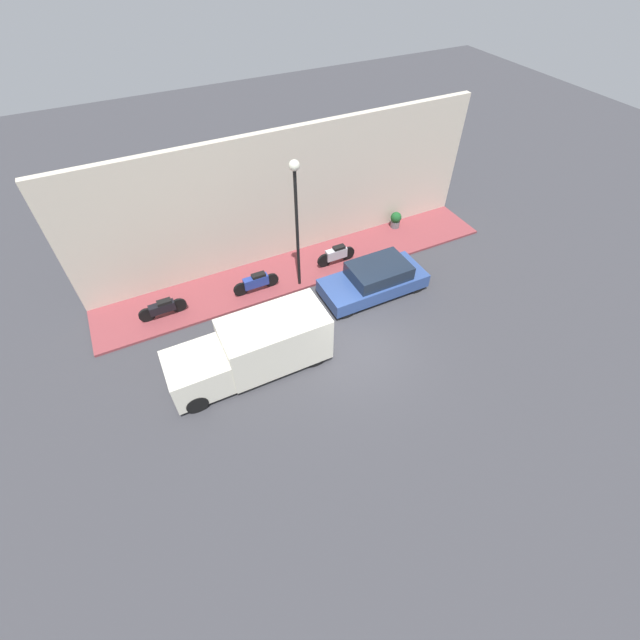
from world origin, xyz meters
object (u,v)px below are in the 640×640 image
(motorcycle_black, at_px, (163,308))
(scooter_silver, at_px, (336,254))
(potted_plant, at_px, (396,219))
(motorcycle_blue, at_px, (256,282))
(parked_car, at_px, (375,279))
(delivery_van, at_px, (252,349))
(streetlamp, at_px, (296,205))

(motorcycle_black, height_order, scooter_silver, scooter_silver)
(motorcycle_black, bearing_deg, potted_plant, -84.09)
(motorcycle_blue, bearing_deg, potted_plant, -79.79)
(parked_car, height_order, delivery_van, delivery_van)
(motorcycle_black, bearing_deg, delivery_van, -149.63)
(scooter_silver, distance_m, potted_plant, 4.02)
(motorcycle_blue, bearing_deg, parked_car, -115.56)
(scooter_silver, bearing_deg, motorcycle_blue, 92.51)
(parked_car, xyz_separation_m, motorcycle_black, (2.25, 7.99, -0.12))
(scooter_silver, xyz_separation_m, streetlamp, (-0.54, 2.00, 3.20))
(delivery_van, xyz_separation_m, motorcycle_blue, (3.64, -1.45, -0.46))
(motorcycle_blue, height_order, motorcycle_black, motorcycle_blue)
(motorcycle_blue, xyz_separation_m, scooter_silver, (0.16, -3.73, 0.01))
(potted_plant, bearing_deg, scooter_silver, 107.36)
(delivery_van, height_order, streetlamp, streetlamp)
(streetlamp, bearing_deg, parked_car, -123.11)
(delivery_van, xyz_separation_m, streetlamp, (3.26, -3.17, 2.75))
(delivery_van, bearing_deg, motorcycle_blue, -21.67)
(scooter_silver, bearing_deg, potted_plant, -72.64)
(parked_car, xyz_separation_m, streetlamp, (1.68, 2.57, 3.13))
(delivery_van, height_order, scooter_silver, delivery_van)
(motorcycle_blue, height_order, potted_plant, motorcycle_blue)
(delivery_van, distance_m, potted_plant, 10.32)
(parked_car, relative_size, streetlamp, 0.80)
(motorcycle_blue, distance_m, potted_plant, 7.69)
(streetlamp, bearing_deg, delivery_van, 135.81)
(scooter_silver, height_order, potted_plant, scooter_silver)
(motorcycle_black, height_order, streetlamp, streetlamp)
(parked_car, relative_size, delivery_van, 0.79)
(motorcycle_blue, relative_size, motorcycle_black, 1.06)
(streetlamp, relative_size, potted_plant, 6.89)
(delivery_van, bearing_deg, streetlamp, -44.19)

